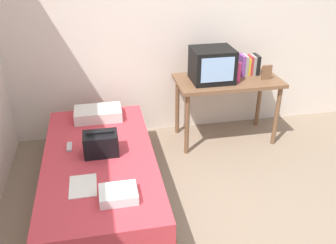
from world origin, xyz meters
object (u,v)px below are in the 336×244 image
at_px(book_row, 248,65).
at_px(picture_frame, 267,72).
at_px(remote_dark, 129,187).
at_px(remote_silver, 69,147).
at_px(pillow, 98,114).
at_px(handbag, 101,144).
at_px(water_bottle, 237,72).
at_px(desk, 227,87).
at_px(magazine, 83,186).
at_px(folded_towel, 118,194).
at_px(tv, 212,65).
at_px(bed, 101,177).

xyz_separation_m(book_row, picture_frame, (0.13, -0.20, -0.03)).
height_order(book_row, remote_dark, book_row).
bearing_deg(picture_frame, remote_silver, -165.36).
xyz_separation_m(pillow, handbag, (0.01, -0.70, 0.04)).
bearing_deg(picture_frame, pillow, -179.70).
bearing_deg(water_bottle, desk, 126.32).
relative_size(desk, pillow, 2.40).
relative_size(book_row, pillow, 0.48).
height_order(water_bottle, picture_frame, water_bottle).
bearing_deg(magazine, folded_towel, -37.25).
xyz_separation_m(handbag, remote_dark, (0.19, -0.54, -0.09)).
height_order(desk, picture_frame, picture_frame).
xyz_separation_m(water_bottle, pillow, (-1.51, -0.01, -0.35)).
bearing_deg(folded_towel, pillow, 94.49).
bearing_deg(pillow, handbag, -89.40).
bearing_deg(pillow, desk, 3.97).
height_order(pillow, remote_dark, pillow).
height_order(book_row, magazine, book_row).
relative_size(water_bottle, picture_frame, 1.30).
relative_size(pillow, magazine, 1.67).
height_order(tv, picture_frame, tv).
height_order(tv, pillow, tv).
relative_size(desk, remote_dark, 7.44).
bearing_deg(handbag, bed, -132.84).
relative_size(picture_frame, handbag, 0.54).
xyz_separation_m(desk, handbag, (-1.44, -0.80, -0.10)).
distance_m(magazine, remote_silver, 0.62).
distance_m(water_bottle, remote_dark, 1.86).
bearing_deg(picture_frame, tv, 172.53).
bearing_deg(remote_silver, pillow, 63.06).
distance_m(desk, tv, 0.34).
relative_size(handbag, remote_dark, 1.92).
bearing_deg(folded_towel, picture_frame, 37.83).
relative_size(picture_frame, pillow, 0.34).
height_order(tv, handbag, tv).
bearing_deg(picture_frame, folded_towel, -142.17).
xyz_separation_m(desk, pillow, (-1.45, -0.10, -0.14)).
distance_m(bed, remote_silver, 0.40).
height_order(bed, pillow, pillow).
distance_m(tv, handbag, 1.52).
relative_size(tv, pillow, 0.91).
distance_m(book_row, folded_towel, 2.28).
height_order(tv, folded_towel, tv).
relative_size(bed, magazine, 6.90).
bearing_deg(water_bottle, book_row, 43.75).
height_order(desk, remote_silver, desk).
bearing_deg(picture_frame, book_row, 123.72).
relative_size(water_bottle, magazine, 0.73).
distance_m(handbag, folded_towel, 0.66).
bearing_deg(folded_towel, remote_dark, 49.08).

